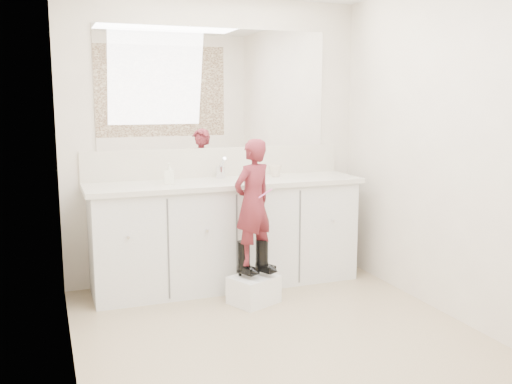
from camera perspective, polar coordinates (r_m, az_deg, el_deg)
name	(u,v)px	position (r m, az deg, el deg)	size (l,w,h in m)	color
floor	(284,340)	(3.85, 2.80, -14.60)	(3.00, 3.00, 0.00)	#92825F
wall_back	(216,141)	(4.94, -4.04, 5.15)	(2.60, 2.60, 0.00)	beige
wall_front	(445,196)	(2.25, 18.38, -0.38)	(2.60, 2.60, 0.00)	beige
wall_left	(64,166)	(3.24, -18.63, 2.47)	(3.00, 3.00, 0.00)	beige
wall_right	(456,151)	(4.22, 19.39, 3.92)	(3.00, 3.00, 0.00)	beige
vanity_cabinet	(226,235)	(4.80, -2.99, -4.34)	(2.20, 0.55, 0.85)	silver
countertop	(226,183)	(4.70, -2.98, 0.90)	(2.28, 0.58, 0.04)	beige
backsplash	(217,162)	(4.94, -3.97, 3.00)	(2.28, 0.03, 0.25)	beige
mirror	(216,89)	(4.91, -4.06, 10.26)	(2.00, 0.02, 1.00)	white
dot_panel	(450,74)	(2.23, 18.82, 11.13)	(2.00, 0.01, 1.20)	#472819
faucet	(220,172)	(4.85, -3.58, 1.98)	(0.08, 0.08, 0.10)	silver
cup	(275,171)	(4.94, 1.95, 2.14)	(0.11, 0.11, 0.10)	beige
soap_bottle	(169,174)	(4.55, -8.66, 1.83)	(0.07, 0.08, 0.17)	white
step_stool	(254,290)	(4.45, -0.23, -9.73)	(0.33, 0.28, 0.21)	white
boot_left	(244,259)	(4.37, -1.25, -6.72)	(0.10, 0.18, 0.28)	black
boot_right	(262,257)	(4.42, 0.60, -6.54)	(0.10, 0.18, 0.28)	black
toddler	(253,202)	(4.29, -0.33, -1.00)	(0.35, 0.23, 0.95)	#A23138
toothbrush	(265,193)	(4.23, 0.94, -0.15)	(0.01, 0.01, 0.14)	#D954A1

